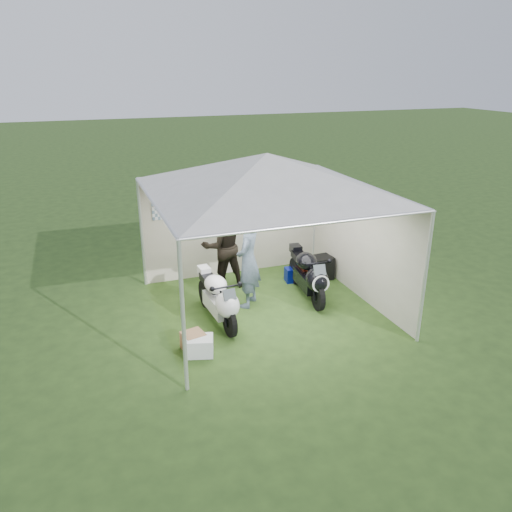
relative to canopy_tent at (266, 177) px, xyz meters
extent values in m
plane|color=#274018|center=(0.00, -0.03, -2.58)|extent=(80.00, 80.00, 0.00)
cylinder|color=silver|center=(-2.00, -2.03, -1.43)|extent=(0.06, 0.06, 2.30)
cylinder|color=silver|center=(2.00, -2.03, -1.43)|extent=(0.06, 0.06, 2.30)
cylinder|color=silver|center=(-2.00, 1.97, -1.43)|extent=(0.06, 0.06, 2.30)
cylinder|color=silver|center=(2.00, 1.97, -1.43)|extent=(0.06, 0.06, 2.30)
cube|color=beige|center=(0.00, 1.97, -1.43)|extent=(4.00, 0.02, 2.30)
cube|color=beige|center=(-2.00, -0.03, -1.43)|extent=(0.02, 4.00, 2.30)
cube|color=beige|center=(2.00, -0.03, -1.43)|extent=(0.02, 4.00, 2.30)
pyramid|color=silver|center=(0.00, -0.03, 0.07)|extent=(5.66, 5.66, 0.70)
cube|color=#99A5B7|center=(-1.65, 1.95, -0.73)|extent=(0.22, 0.02, 0.28)
cube|color=#99A5B7|center=(-1.30, 1.95, -0.73)|extent=(0.22, 0.02, 0.28)
cube|color=#99A5B7|center=(-0.95, 1.95, -0.73)|extent=(0.22, 0.01, 0.28)
cube|color=#99A5B7|center=(-0.60, 1.95, -0.73)|extent=(0.22, 0.01, 0.28)
cube|color=#99A5B7|center=(-1.65, 1.95, -1.03)|extent=(0.22, 0.02, 0.28)
cube|color=#99A5B7|center=(-1.30, 1.95, -1.03)|extent=(0.22, 0.01, 0.28)
cube|color=#99A5B7|center=(-0.95, 1.95, -1.03)|extent=(0.22, 0.02, 0.28)
cube|color=#99A5B7|center=(-0.60, 1.95, -1.03)|extent=(0.22, 0.01, 0.28)
cylinder|color=#D8590C|center=(0.20, 1.94, -0.63)|extent=(3.20, 0.02, 0.02)
cylinder|color=black|center=(-0.96, -0.77, -2.30)|extent=(0.13, 0.55, 0.54)
cylinder|color=black|center=(-1.04, 0.49, -2.30)|extent=(0.17, 0.55, 0.54)
cube|color=silver|center=(-1.00, -0.18, -2.23)|extent=(0.37, 0.87, 0.27)
ellipsoid|color=silver|center=(-0.96, -0.68, -2.02)|extent=(0.44, 0.57, 0.45)
ellipsoid|color=silver|center=(-1.00, -0.09, -1.87)|extent=(0.43, 0.58, 0.32)
cube|color=black|center=(-1.03, 0.27, -1.93)|extent=(0.27, 0.56, 0.13)
cube|color=silver|center=(-1.05, 0.56, -1.85)|extent=(0.22, 0.28, 0.16)
cube|color=black|center=(-1.02, 0.18, -2.08)|extent=(0.12, 0.50, 0.09)
cube|color=#3F474C|center=(-0.95, -0.79, -1.78)|extent=(0.22, 0.15, 0.19)
cylinder|color=black|center=(0.93, -0.39, -2.29)|extent=(0.15, 0.57, 0.57)
cylinder|color=black|center=(1.07, 0.92, -2.29)|extent=(0.20, 0.58, 0.57)
cube|color=black|center=(1.00, 0.22, -2.22)|extent=(0.41, 0.93, 0.28)
ellipsoid|color=black|center=(0.94, -0.30, -1.99)|extent=(0.48, 0.61, 0.47)
ellipsoid|color=black|center=(1.01, 0.31, -1.84)|extent=(0.47, 0.62, 0.33)
cube|color=black|center=(1.05, 0.69, -1.90)|extent=(0.30, 0.59, 0.13)
cube|color=black|center=(1.08, 1.00, -1.82)|extent=(0.24, 0.30, 0.17)
cube|color=maroon|center=(1.04, 0.59, -2.06)|extent=(0.15, 0.53, 0.09)
cube|color=#3F474C|center=(0.93, -0.41, -1.74)|extent=(0.24, 0.16, 0.20)
cylinder|color=white|center=(0.92, -0.50, -1.99)|extent=(0.34, 0.05, 0.34)
cube|color=#0D1EC2|center=(1.08, 1.02, -2.42)|extent=(0.44, 0.30, 0.31)
imported|color=black|center=(-0.47, 1.27, -1.65)|extent=(0.96, 0.79, 1.85)
imported|color=slate|center=(-0.25, 0.27, -1.65)|extent=(0.76, 0.81, 1.86)
cube|color=black|center=(1.67, 0.96, -2.32)|extent=(0.53, 0.43, 0.51)
cube|color=silver|center=(-1.60, -1.17, -2.42)|extent=(0.53, 0.46, 0.30)
cube|color=#8E6647|center=(-1.65, -1.00, -2.42)|extent=(0.41, 0.41, 0.31)
camera|label=1|loc=(-3.15, -8.09, 1.81)|focal=35.00mm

